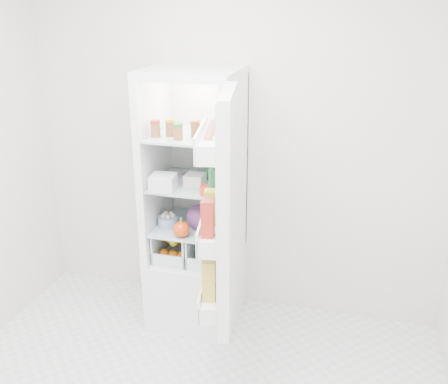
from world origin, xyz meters
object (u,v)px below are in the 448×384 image
(red_cabbage, at_px, (199,217))
(mushroom_bowl, at_px, (169,221))
(fridge_door, at_px, (223,215))
(refrigerator, at_px, (198,231))

(red_cabbage, bearing_deg, mushroom_bowl, -177.10)
(fridge_door, bearing_deg, red_cabbage, 20.33)
(mushroom_bowl, bearing_deg, fridge_door, -43.78)
(refrigerator, bearing_deg, mushroom_bowl, -140.98)
(red_cabbage, distance_m, fridge_door, 0.65)
(fridge_door, bearing_deg, refrigerator, 18.83)
(mushroom_bowl, relative_size, fridge_door, 0.11)
(refrigerator, height_order, fridge_door, refrigerator)
(refrigerator, bearing_deg, red_cabbage, -67.39)
(refrigerator, height_order, red_cabbage, refrigerator)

